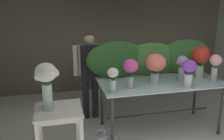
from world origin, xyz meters
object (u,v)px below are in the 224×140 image
Objects in this scene: side_table_white at (59,117)px; vase_blush_roses at (215,65)px; vase_fuchsia_ranunculus at (131,69)px; vase_violet_freesia at (188,71)px; vase_ivory_tulips at (113,78)px; vase_lilac_dahlias at (182,66)px; vase_white_roses_tall at (46,80)px; display_table_glass at (160,88)px; florist at (90,67)px; vase_coral_carnations at (155,65)px; vase_scarlet_stock at (201,58)px.

side_table_white is 2.58m from vase_blush_roses.
vase_blush_roses is (1.43, -0.02, -0.01)m from vase_fuchsia_ranunculus.
vase_ivory_tulips is at bearing 179.07° from vase_violet_freesia.
vase_lilac_dahlias is 0.67× the size of vase_white_roses_tall.
display_table_glass is 0.51m from vase_lilac_dahlias.
vase_ivory_tulips is at bearing 10.32° from vase_white_roses_tall.
vase_lilac_dahlias is (-0.50, 0.16, -0.04)m from vase_blush_roses.
florist reaches higher than vase_white_roses_tall.
vase_white_roses_tall reaches higher than vase_coral_carnations.
vase_lilac_dahlias is 2.19m from vase_white_roses_tall.
vase_ivory_tulips is (0.18, -1.06, 0.11)m from florist.
vase_coral_carnations is (0.93, -0.81, 0.20)m from florist.
florist is at bearing 158.81° from vase_scarlet_stock.
vase_scarlet_stock is (1.79, -0.69, 0.24)m from florist.
vase_coral_carnations is at bearing 172.66° from vase_blush_roses.
florist reaches higher than display_table_glass.
florist is 1.08m from vase_ivory_tulips.
vase_fuchsia_ranunculus is at bearing 179.31° from vase_blush_roses.
vase_ivory_tulips is at bearing -167.06° from vase_lilac_dahlias.
florist reaches higher than vase_ivory_tulips.
side_table_white is 0.91m from vase_ivory_tulips.
vase_white_roses_tall is (-1.80, -0.50, 0.44)m from display_table_glass.
florist is 2.13m from vase_blush_roses.
vase_scarlet_stock is 1.29× the size of vase_lilac_dahlias.
display_table_glass is 1.31m from florist.
vase_ivory_tulips is at bearing 11.82° from side_table_white.
vase_violet_freesia reaches higher than display_table_glass.
vase_fuchsia_ranunculus is 0.71× the size of vase_white_roses_tall.
vase_blush_roses is 2.66m from vase_white_roses_tall.
vase_fuchsia_ranunculus reaches higher than side_table_white.
side_table_white is at bearing -168.18° from vase_ivory_tulips.
vase_scarlet_stock is at bearing 12.67° from vase_ivory_tulips.
display_table_glass is at bearing -177.71° from vase_scarlet_stock.
vase_coral_carnations is 1.07× the size of vase_blush_roses.
side_table_white is at bearing -167.49° from vase_lilac_dahlias.
vase_white_roses_tall reaches higher than vase_ivory_tulips.
vase_coral_carnations is 0.99m from vase_blush_roses.
vase_lilac_dahlias is at bearing -28.74° from florist.
florist is 3.77× the size of vase_lilac_dahlias.
vase_violet_freesia is 2.09m from vase_white_roses_tall.
vase_fuchsia_ranunculus is 0.99× the size of vase_blush_roses.
side_table_white is 1.60× the size of vase_coral_carnations.
vase_blush_roses is at bearing -26.06° from florist.
vase_coral_carnations is (-0.14, -0.08, 0.44)m from display_table_glass.
vase_scarlet_stock reaches higher than vase_lilac_dahlias.
vase_coral_carnations reaches higher than vase_violet_freesia.
vase_coral_carnations is at bearing 147.67° from vase_violet_freesia.
vase_coral_carnations reaches higher than vase_lilac_dahlias.
florist reaches higher than side_table_white.
display_table_glass is 4.79× the size of vase_lilac_dahlias.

